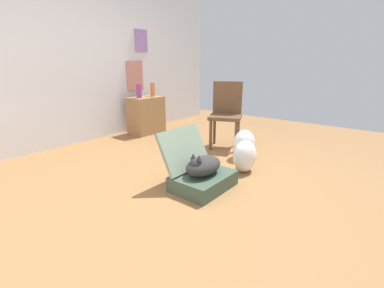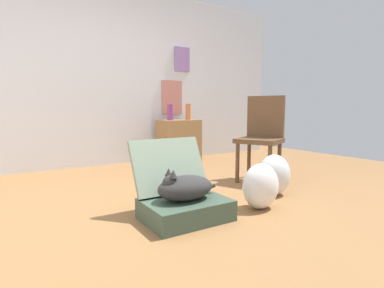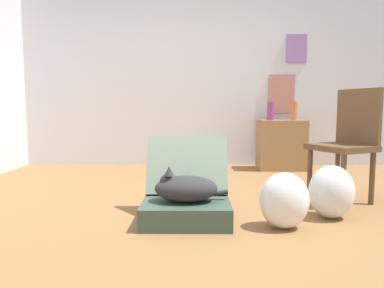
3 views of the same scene
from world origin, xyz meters
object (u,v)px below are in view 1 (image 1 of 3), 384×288
object	(u,v)px
suitcase_base	(203,181)
vase_tall	(139,91)
plastic_bag_white	(245,156)
plastic_bag_clear	(244,144)
chair	(226,112)
vase_short	(153,90)
side_table	(146,115)
cat	(203,165)

from	to	relation	value
suitcase_base	vase_tall	bearing A→B (deg)	64.24
plastic_bag_white	plastic_bag_clear	xyz separation A→B (m)	(0.40, 0.23, 0.01)
vase_tall	chair	distance (m)	1.62
vase_tall	vase_short	size ratio (longest dim) A/B	0.97
plastic_bag_clear	side_table	size ratio (longest dim) A/B	0.60
plastic_bag_white	chair	distance (m)	1.07
plastic_bag_clear	side_table	xyz separation A→B (m)	(0.14, 2.07, 0.13)
suitcase_base	plastic_bag_white	size ratio (longest dim) A/B	1.62
chair	plastic_bag_white	bearing A→B (deg)	-69.81
plastic_bag_white	vase_tall	xyz separation A→B (m)	(0.39, 2.28, 0.58)
plastic_bag_white	suitcase_base	bearing A→B (deg)	170.28
side_table	chair	size ratio (longest dim) A/B	0.67
suitcase_base	plastic_bag_clear	xyz separation A→B (m)	(1.06, 0.11, 0.12)
plastic_bag_clear	side_table	bearing A→B (deg)	86.16
plastic_bag_white	side_table	distance (m)	2.36
vase_short	plastic_bag_white	bearing A→B (deg)	-106.97
plastic_bag_clear	vase_tall	distance (m)	2.14
side_table	vase_tall	size ratio (longest dim) A/B	2.77
cat	plastic_bag_clear	world-z (taller)	cat
plastic_bag_white	side_table	size ratio (longest dim) A/B	0.58
plastic_bag_clear	chair	size ratio (longest dim) A/B	0.40
side_table	chair	world-z (taller)	chair
plastic_bag_white	side_table	bearing A→B (deg)	76.76
plastic_bag_white	plastic_bag_clear	bearing A→B (deg)	29.41
suitcase_base	plastic_bag_white	bearing A→B (deg)	-9.72
plastic_bag_white	chair	world-z (taller)	chair
vase_short	side_table	bearing A→B (deg)	166.46
plastic_bag_white	chair	xyz separation A→B (m)	(0.72, 0.72, 0.34)
plastic_bag_clear	chair	distance (m)	0.68
plastic_bag_clear	side_table	world-z (taller)	side_table
suitcase_base	plastic_bag_clear	distance (m)	1.07
plastic_bag_clear	vase_tall	bearing A→B (deg)	90.30
vase_short	chair	bearing A→B (deg)	-88.90
cat	plastic_bag_clear	bearing A→B (deg)	6.04
vase_short	chair	distance (m)	1.56
plastic_bag_clear	vase_short	distance (m)	2.13
side_table	vase_short	xyz separation A→B (m)	(0.15, -0.04, 0.45)
suitcase_base	plastic_bag_white	world-z (taller)	plastic_bag_white
suitcase_base	chair	bearing A→B (deg)	23.80
plastic_bag_clear	vase_short	world-z (taller)	vase_short
plastic_bag_clear	vase_short	size ratio (longest dim) A/B	1.60
plastic_bag_white	vase_short	size ratio (longest dim) A/B	1.55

